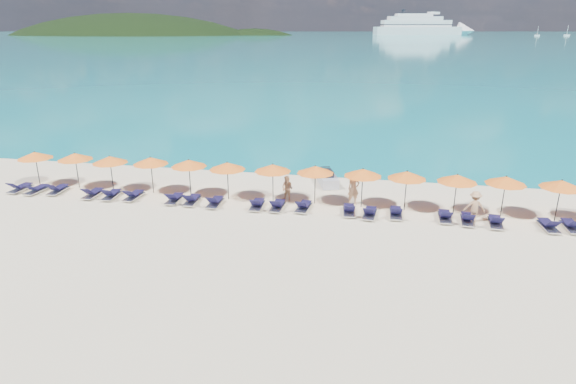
# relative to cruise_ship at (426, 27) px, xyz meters

# --- Properties ---
(ground) EXTENTS (1400.00, 1400.00, 0.00)m
(ground) POSITION_rel_cruise_ship_xyz_m (-50.98, -618.43, -9.11)
(ground) COLOR beige
(sea) EXTENTS (1600.00, 1300.00, 0.01)m
(sea) POSITION_rel_cruise_ship_xyz_m (-50.98, 41.57, -9.10)
(sea) COLOR #1FA9B2
(sea) RESTS_ON ground
(headland_main) EXTENTS (374.00, 242.00, 126.50)m
(headland_main) POSITION_rel_cruise_ship_xyz_m (-350.98, -78.43, -47.11)
(headland_main) COLOR black
(headland_main) RESTS_ON ground
(headland_small) EXTENTS (162.00, 126.00, 85.50)m
(headland_small) POSITION_rel_cruise_ship_xyz_m (-200.98, -58.43, -44.11)
(headland_small) COLOR black
(headland_small) RESTS_ON ground
(cruise_ship) EXTENTS (126.01, 56.11, 34.99)m
(cruise_ship) POSITION_rel_cruise_ship_xyz_m (0.00, 0.00, 0.00)
(cruise_ship) COLOR white
(cruise_ship) RESTS_ON ground
(sailboat_near) EXTENTS (5.37, 1.79, 9.85)m
(sailboat_near) POSITION_rel_cruise_ship_xyz_m (113.81, -48.68, -8.10)
(sailboat_near) COLOR white
(sailboat_near) RESTS_ON ground
(sailboat_far) EXTENTS (6.01, 2.00, 11.03)m
(sailboat_far) POSITION_rel_cruise_ship_xyz_m (145.89, -40.86, -7.97)
(sailboat_far) COLOR white
(sailboat_far) RESTS_ON ground
(jetski) EXTENTS (1.79, 2.87, 0.96)m
(jetski) POSITION_rel_cruise_ship_xyz_m (-49.49, -609.99, -8.71)
(jetski) COLOR #B1B5C5
(jetski) RESTS_ON ground
(beachgoer_a) EXTENTS (0.81, 0.69, 1.88)m
(beachgoer_a) POSITION_rel_cruise_ship_xyz_m (-47.61, -613.38, -8.17)
(beachgoer_a) COLOR tan
(beachgoer_a) RESTS_ON ground
(beachgoer_b) EXTENTS (0.81, 0.64, 1.47)m
(beachgoer_b) POSITION_rel_cruise_ship_xyz_m (-51.41, -613.50, -8.37)
(beachgoer_b) COLOR tan
(beachgoer_b) RESTS_ON ground
(beachgoer_c) EXTENTS (1.09, 0.52, 1.68)m
(beachgoer_c) POSITION_rel_cruise_ship_xyz_m (-41.33, -614.83, -8.27)
(beachgoer_c) COLOR tan
(beachgoer_c) RESTS_ON ground
(umbrella_0) EXTENTS (2.10, 2.10, 2.28)m
(umbrella_0) POSITION_rel_cruise_ship_xyz_m (-67.36, -613.88, -7.09)
(umbrella_0) COLOR black
(umbrella_0) RESTS_ON ground
(umbrella_1) EXTENTS (2.10, 2.10, 2.28)m
(umbrella_1) POSITION_rel_cruise_ship_xyz_m (-64.73, -613.67, -7.09)
(umbrella_1) COLOR black
(umbrella_1) RESTS_ON ground
(umbrella_2) EXTENTS (2.10, 2.10, 2.28)m
(umbrella_2) POSITION_rel_cruise_ship_xyz_m (-62.22, -613.93, -7.09)
(umbrella_2) COLOR black
(umbrella_2) RESTS_ON ground
(umbrella_3) EXTENTS (2.10, 2.10, 2.28)m
(umbrella_3) POSITION_rel_cruise_ship_xyz_m (-59.69, -613.70, -7.09)
(umbrella_3) COLOR black
(umbrella_3) RESTS_ON ground
(umbrella_4) EXTENTS (2.10, 2.10, 2.28)m
(umbrella_4) POSITION_rel_cruise_ship_xyz_m (-57.24, -613.78, -7.09)
(umbrella_4) COLOR black
(umbrella_4) RESTS_ON ground
(umbrella_5) EXTENTS (2.10, 2.10, 2.28)m
(umbrella_5) POSITION_rel_cruise_ship_xyz_m (-54.84, -613.92, -7.09)
(umbrella_5) COLOR black
(umbrella_5) RESTS_ON ground
(umbrella_6) EXTENTS (2.10, 2.10, 2.28)m
(umbrella_6) POSITION_rel_cruise_ship_xyz_m (-52.18, -613.80, -7.09)
(umbrella_6) COLOR black
(umbrella_6) RESTS_ON ground
(umbrella_7) EXTENTS (2.10, 2.10, 2.28)m
(umbrella_7) POSITION_rel_cruise_ship_xyz_m (-49.77, -613.68, -7.09)
(umbrella_7) COLOR black
(umbrella_7) RESTS_ON ground
(umbrella_8) EXTENTS (2.10, 2.10, 2.28)m
(umbrella_8) POSITION_rel_cruise_ship_xyz_m (-47.12, -613.73, -7.09)
(umbrella_8) COLOR black
(umbrella_8) RESTS_ON ground
(umbrella_9) EXTENTS (2.10, 2.10, 2.28)m
(umbrella_9) POSITION_rel_cruise_ship_xyz_m (-44.76, -613.75, -7.09)
(umbrella_9) COLOR black
(umbrella_9) RESTS_ON ground
(umbrella_10) EXTENTS (2.10, 2.10, 2.28)m
(umbrella_10) POSITION_rel_cruise_ship_xyz_m (-42.18, -613.87, -7.09)
(umbrella_10) COLOR black
(umbrella_10) RESTS_ON ground
(umbrella_11) EXTENTS (2.10, 2.10, 2.28)m
(umbrella_11) POSITION_rel_cruise_ship_xyz_m (-39.74, -613.72, -7.09)
(umbrella_11) COLOR black
(umbrella_11) RESTS_ON ground
(umbrella_12) EXTENTS (2.10, 2.10, 2.28)m
(umbrella_12) POSITION_rel_cruise_ship_xyz_m (-37.12, -613.88, -7.09)
(umbrella_12) COLOR black
(umbrella_12) RESTS_ON ground
(lounger_0) EXTENTS (0.67, 1.72, 0.66)m
(lounger_0) POSITION_rel_cruise_ship_xyz_m (-67.85, -615.03, -8.87)
(lounger_0) COLOR silver
(lounger_0) RESTS_ON ground
(lounger_1) EXTENTS (0.73, 1.74, 0.66)m
(lounger_1) POSITION_rel_cruise_ship_xyz_m (-66.65, -615.12, -8.87)
(lounger_1) COLOR silver
(lounger_1) RESTS_ON ground
(lounger_2) EXTENTS (0.75, 1.74, 0.66)m
(lounger_2) POSITION_rel_cruise_ship_xyz_m (-65.37, -614.88, -8.87)
(lounger_2) COLOR silver
(lounger_2) RESTS_ON ground
(lounger_3) EXTENTS (0.67, 1.72, 0.66)m
(lounger_3) POSITION_rel_cruise_ship_xyz_m (-62.87, -615.13, -8.87)
(lounger_3) COLOR silver
(lounger_3) RESTS_ON ground
(lounger_4) EXTENTS (0.78, 1.75, 0.66)m
(lounger_4) POSITION_rel_cruise_ship_xyz_m (-61.67, -615.12, -8.87)
(lounger_4) COLOR silver
(lounger_4) RESTS_ON ground
(lounger_5) EXTENTS (0.65, 1.71, 0.66)m
(lounger_5) POSITION_rel_cruise_ship_xyz_m (-60.31, -615.00, -8.87)
(lounger_5) COLOR silver
(lounger_5) RESTS_ON ground
(lounger_6) EXTENTS (0.67, 1.72, 0.66)m
(lounger_6) POSITION_rel_cruise_ship_xyz_m (-57.74, -615.03, -8.87)
(lounger_6) COLOR silver
(lounger_6) RESTS_ON ground
(lounger_7) EXTENTS (0.70, 1.73, 0.66)m
(lounger_7) POSITION_rel_cruise_ship_xyz_m (-56.66, -615.05, -8.87)
(lounger_7) COLOR silver
(lounger_7) RESTS_ON ground
(lounger_8) EXTENTS (0.66, 1.72, 0.66)m
(lounger_8) POSITION_rel_cruise_ship_xyz_m (-55.24, -615.15, -8.87)
(lounger_8) COLOR silver
(lounger_8) RESTS_ON ground
(lounger_9) EXTENTS (0.71, 1.73, 0.66)m
(lounger_9) POSITION_rel_cruise_ship_xyz_m (-52.81, -615.06, -8.87)
(lounger_9) COLOR silver
(lounger_9) RESTS_ON ground
(lounger_10) EXTENTS (0.64, 1.71, 0.66)m
(lounger_10) POSITION_rel_cruise_ship_xyz_m (-51.66, -615.03, -8.87)
(lounger_10) COLOR silver
(lounger_10) RESTS_ON ground
(lounger_11) EXTENTS (0.78, 1.75, 0.66)m
(lounger_11) POSITION_rel_cruise_ship_xyz_m (-50.22, -614.87, -8.87)
(lounger_11) COLOR silver
(lounger_11) RESTS_ON ground
(lounger_12) EXTENTS (0.79, 1.76, 0.66)m
(lounger_12) POSITION_rel_cruise_ship_xyz_m (-47.71, -614.96, -8.87)
(lounger_12) COLOR silver
(lounger_12) RESTS_ON ground
(lounger_13) EXTENTS (0.77, 1.75, 0.66)m
(lounger_13) POSITION_rel_cruise_ship_xyz_m (-46.61, -615.17, -8.87)
(lounger_13) COLOR silver
(lounger_13) RESTS_ON ground
(lounger_14) EXTENTS (0.64, 1.71, 0.66)m
(lounger_14) POSITION_rel_cruise_ship_xyz_m (-45.24, -614.87, -8.87)
(lounger_14) COLOR silver
(lounger_14) RESTS_ON ground
(lounger_15) EXTENTS (0.65, 1.71, 0.66)m
(lounger_15) POSITION_rel_cruise_ship_xyz_m (-42.73, -614.90, -8.87)
(lounger_15) COLOR silver
(lounger_15) RESTS_ON ground
(lounger_16) EXTENTS (0.74, 1.74, 0.66)m
(lounger_16) POSITION_rel_cruise_ship_xyz_m (-41.63, -615.07, -8.87)
(lounger_16) COLOR silver
(lounger_16) RESTS_ON ground
(lounger_17) EXTENTS (0.76, 1.75, 0.66)m
(lounger_17) POSITION_rel_cruise_ship_xyz_m (-40.29, -615.18, -8.87)
(lounger_17) COLOR silver
(lounger_17) RESTS_ON ground
(lounger_18) EXTENTS (0.76, 1.75, 0.66)m
(lounger_18) POSITION_rel_cruise_ship_xyz_m (-37.80, -615.16, -8.87)
(lounger_18) COLOR silver
(lounger_18) RESTS_ON ground
(lounger_19) EXTENTS (0.64, 1.71, 0.66)m
(lounger_19) POSITION_rel_cruise_ship_xyz_m (-36.70, -615.01, -8.87)
(lounger_19) COLOR silver
(lounger_19) RESTS_ON ground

